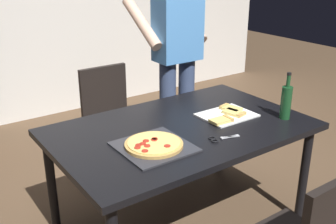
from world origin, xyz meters
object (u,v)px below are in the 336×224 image
Objects in this scene: person_serving_pizza at (176,54)px; pepperoni_pizza_on_tray at (154,145)px; chair_far_side at (110,114)px; dining_table at (181,136)px; wine_bottle at (286,101)px; kitchen_scissors at (219,138)px.

pepperoni_pizza_on_tray is (-0.84, -0.93, -0.23)m from person_serving_pizza.
person_serving_pizza is 4.44× the size of pepperoni_pizza_on_tray.
person_serving_pizza reaches higher than chair_far_side.
dining_table is 5.17× the size of wine_bottle.
kitchen_scissors is at bearing 179.82° from wine_bottle.
kitchen_scissors is (-0.46, -1.06, -0.24)m from person_serving_pizza.
chair_far_side is 4.53× the size of kitchen_scissors.
chair_far_side reaches higher than kitchen_scissors.
chair_far_side is 2.85× the size of wine_bottle.
dining_table is 0.99m from person_serving_pizza.
person_serving_pizza is 1.27m from pepperoni_pizza_on_tray.
chair_far_side is at bearing 90.00° from dining_table.
chair_far_side is at bearing 74.90° from pepperoni_pizza_on_tray.
dining_table is 4.15× the size of pepperoni_pizza_on_tray.
dining_table is 8.23× the size of kitchen_scissors.
pepperoni_pizza_on_tray is (-0.31, -0.15, 0.09)m from dining_table.
wine_bottle is 1.59× the size of kitchen_scissors.
pepperoni_pizza_on_tray is at bearing -105.10° from chair_far_side.
pepperoni_pizza_on_tray is (-0.31, -1.15, 0.25)m from chair_far_side.
person_serving_pizza is at bearing 47.96° from pepperoni_pizza_on_tray.
chair_far_side is 1.48m from wine_bottle.
person_serving_pizza is (0.53, -0.22, 0.49)m from chair_far_side.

